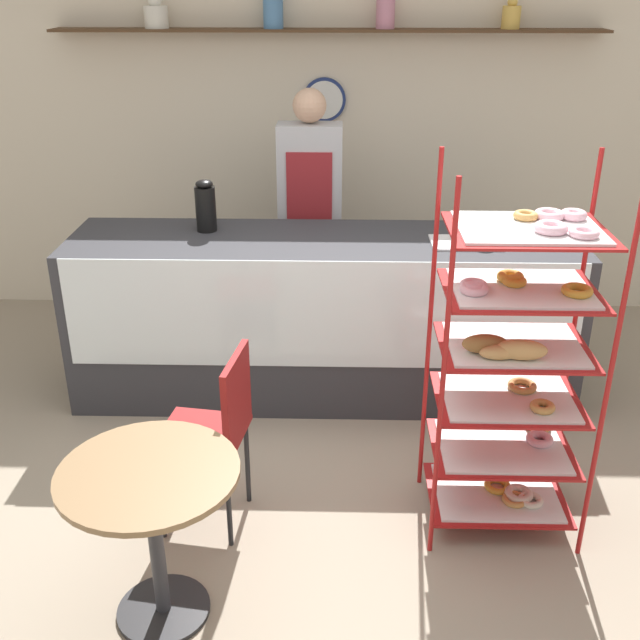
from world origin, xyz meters
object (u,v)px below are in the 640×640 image
at_px(coffee_carafe, 206,206).
at_px(person_worker, 310,212).
at_px(cafe_chair, 219,422).
at_px(donut_tray_counter, 476,240).
at_px(pastry_rack, 513,367).
at_px(cafe_table, 152,508).

bearing_deg(coffee_carafe, person_worker, 39.14).
relative_size(cafe_chair, donut_tray_counter, 2.26).
height_order(cafe_chair, donut_tray_counter, donut_tray_counter).
bearing_deg(coffee_carafe, pastry_rack, -40.91).
height_order(cafe_table, donut_tray_counter, donut_tray_counter).
distance_m(pastry_rack, donut_tray_counter, 1.16).
xyz_separation_m(cafe_table, coffee_carafe, (-0.09, 1.99, 0.61)).
bearing_deg(cafe_table, donut_tray_counter, 50.30).
relative_size(coffee_carafe, donut_tray_counter, 0.78).
bearing_deg(pastry_rack, coffee_carafe, 139.09).
relative_size(cafe_table, coffee_carafe, 2.29).
xyz_separation_m(person_worker, coffee_carafe, (-0.60, -0.49, 0.18)).
relative_size(pastry_rack, donut_tray_counter, 4.38).
bearing_deg(donut_tray_counter, pastry_rack, -90.25).
bearing_deg(cafe_table, cafe_chair, 73.55).
xyz_separation_m(pastry_rack, cafe_chair, (-1.31, -0.06, -0.27)).
bearing_deg(pastry_rack, person_worker, 117.63).
bearing_deg(donut_tray_counter, cafe_table, -129.70).
height_order(cafe_table, cafe_chair, cafe_chair).
distance_m(person_worker, cafe_table, 2.57).
bearing_deg(pastry_rack, cafe_table, -156.62).
distance_m(cafe_chair, donut_tray_counter, 1.85).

